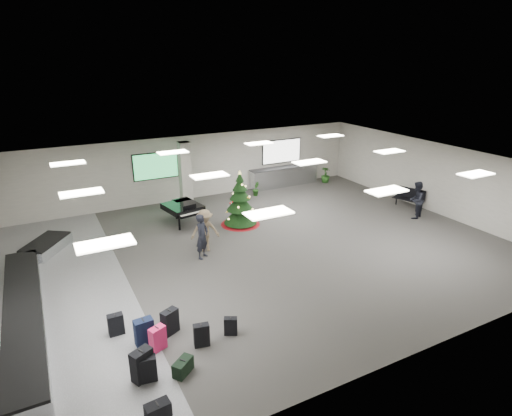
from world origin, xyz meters
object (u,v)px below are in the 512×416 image
traveler_b (205,230)px  potted_plant_left (256,189)px  pink_suitcase (158,338)px  bench (410,197)px  christmas_tree (240,206)px  service_counter (284,176)px  traveler_a (202,236)px  traveler_bench (416,200)px  potted_plant_right (325,175)px  baggage_carousel (29,297)px  grand_piano (183,208)px

traveler_b → potted_plant_left: size_ratio=2.25×
pink_suitcase → bench: bearing=-3.4°
christmas_tree → potted_plant_left: christmas_tree is taller
service_counter → bench: (3.53, -5.78, -0.04)m
traveler_b → potted_plant_left: (4.73, 4.96, -0.45)m
traveler_a → traveler_b: size_ratio=1.02×
traveler_bench → potted_plant_right: bearing=-113.0°
traveler_bench → potted_plant_left: traveler_bench is taller
service_counter → pink_suitcase: bearing=-133.7°
service_counter → potted_plant_left: 2.34m
christmas_tree → potted_plant_right: 7.91m
bench → service_counter: bearing=99.8°
baggage_carousel → traveler_a: bearing=4.8°
potted_plant_left → christmas_tree: bearing=-127.3°
traveler_a → grand_piano: bearing=42.5°
service_counter → grand_piano: service_counter is taller
baggage_carousel → service_counter: bearing=27.7°
bench → traveler_b: traveler_b is taller
pink_suitcase → potted_plant_right: size_ratio=0.71×
grand_piano → potted_plant_left: grand_piano is taller
baggage_carousel → traveler_a: 5.68m
baggage_carousel → christmas_tree: christmas_tree is taller
potted_plant_left → traveler_bench: bearing=-52.0°
service_counter → traveler_bench: size_ratio=2.41×
christmas_tree → grand_piano: 2.46m
service_counter → traveler_b: 9.01m
traveler_b → traveler_bench: traveler_bench is taller
grand_piano → service_counter: bearing=11.7°
service_counter → traveler_a: traveler_a is taller
traveler_a → traveler_b: (0.30, 0.49, -0.02)m
potted_plant_left → grand_piano: bearing=-156.8°
service_counter → christmas_tree: bearing=-139.1°
baggage_carousel → potted_plant_right: bearing=22.1°
traveler_a → potted_plant_right: 11.26m
grand_piano → potted_plant_left: 4.97m
grand_piano → potted_plant_left: (4.55, 1.95, -0.35)m
pink_suitcase → grand_piano: 8.45m
potted_plant_right → service_counter: bearing=168.1°
traveler_b → service_counter: bearing=54.1°
grand_piano → potted_plant_right: bearing=3.1°
grand_piano → traveler_a: size_ratio=1.17×
grand_piano → traveler_a: (-0.48, -3.49, 0.12)m
christmas_tree → traveler_bench: (7.25, -2.94, 0.02)m
service_counter → grand_piano: 7.29m
traveler_a → traveler_bench: (9.83, -0.70, 0.01)m
christmas_tree → potted_plant_right: (7.09, 3.50, -0.37)m
bench → potted_plant_right: size_ratio=1.66×
traveler_b → potted_plant_right: 10.75m
baggage_carousel → traveler_a: (5.62, 0.47, 0.62)m
potted_plant_left → potted_plant_right: size_ratio=0.80×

